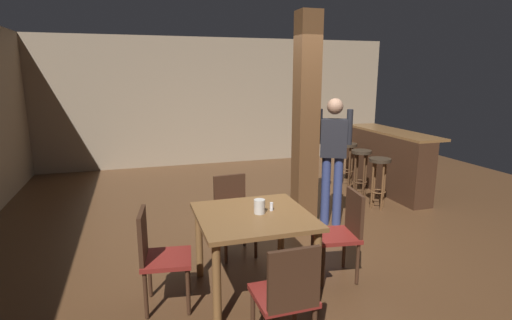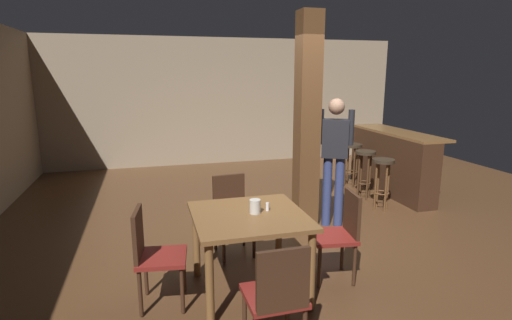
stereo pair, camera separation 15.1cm
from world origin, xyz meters
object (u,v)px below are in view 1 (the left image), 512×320
at_px(standing_person, 333,153).
at_px(bar_stool_near, 379,172).
at_px(salt_shaker, 271,207).
at_px(bar_stool_mid, 361,163).
at_px(chair_west, 158,254).
at_px(chair_east, 343,230).
at_px(bar_stool_far, 347,154).
at_px(napkin_cup, 259,206).
at_px(bar_counter, 386,161).
at_px(chair_south, 287,294).
at_px(chair_north, 233,211).
at_px(dining_table, 254,226).

distance_m(standing_person, bar_stool_near, 1.15).
height_order(salt_shaker, bar_stool_mid, salt_shaker).
xyz_separation_m(chair_west, standing_person, (2.38, 1.34, 0.50)).
xyz_separation_m(chair_east, bar_stool_far, (1.76, 3.03, 0.08)).
distance_m(napkin_cup, bar_stool_far, 4.02).
height_order(napkin_cup, bar_stool_near, napkin_cup).
bearing_deg(chair_east, bar_counter, 48.13).
bearing_deg(bar_stool_near, bar_counter, 49.46).
xyz_separation_m(chair_east, bar_stool_near, (1.58, 1.72, 0.07)).
distance_m(chair_south, bar_stool_mid, 4.12).
bearing_deg(napkin_cup, bar_counter, 38.72).
distance_m(chair_east, bar_stool_mid, 2.79).
xyz_separation_m(bar_stool_mid, bar_stool_far, (0.16, 0.74, 0.00)).
xyz_separation_m(chair_south, chair_west, (-0.84, 0.93, 0.00)).
height_order(chair_east, chair_north, same).
bearing_deg(standing_person, bar_stool_near, 21.26).
height_order(chair_south, napkin_cup, napkin_cup).
bearing_deg(dining_table, chair_west, 179.91).
xyz_separation_m(chair_south, salt_shaker, (0.22, 0.97, 0.31)).
distance_m(chair_north, bar_counter, 3.52).
bearing_deg(napkin_cup, salt_shaker, 15.90).
distance_m(napkin_cup, bar_counter, 3.98).
bearing_deg(chair_north, dining_table, -91.42).
bearing_deg(chair_south, chair_west, 131.94).
relative_size(napkin_cup, bar_stool_near, 0.17).
relative_size(chair_north, bar_counter, 0.43).
bearing_deg(salt_shaker, bar_stool_mid, 43.77).
height_order(standing_person, bar_counter, standing_person).
bearing_deg(chair_east, bar_stool_mid, 54.92).
bearing_deg(chair_south, bar_counter, 46.99).
bearing_deg(standing_person, chair_west, -150.61).
bearing_deg(chair_east, salt_shaker, 177.28).
relative_size(chair_south, bar_counter, 0.43).
relative_size(chair_west, napkin_cup, 6.79).
height_order(chair_west, napkin_cup, napkin_cup).
bearing_deg(napkin_cup, chair_south, -95.53).
bearing_deg(dining_table, bar_stool_mid, 42.08).
xyz_separation_m(dining_table, salt_shaker, (0.19, 0.04, 0.16)).
bearing_deg(chair_west, chair_east, 0.10).
height_order(salt_shaker, bar_counter, bar_counter).
height_order(dining_table, bar_stool_mid, bar_stool_mid).
xyz_separation_m(chair_west, bar_stool_mid, (3.40, 2.29, 0.08)).
distance_m(chair_west, standing_person, 2.77).
xyz_separation_m(napkin_cup, standing_person, (1.45, 1.34, 0.16)).
bearing_deg(napkin_cup, bar_stool_far, 48.97).
height_order(chair_south, bar_counter, bar_counter).
relative_size(napkin_cup, bar_stool_far, 0.17).
relative_size(standing_person, bar_stool_mid, 2.14).
bearing_deg(chair_west, bar_stool_far, 40.38).
bearing_deg(chair_west, bar_stool_mid, 33.89).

